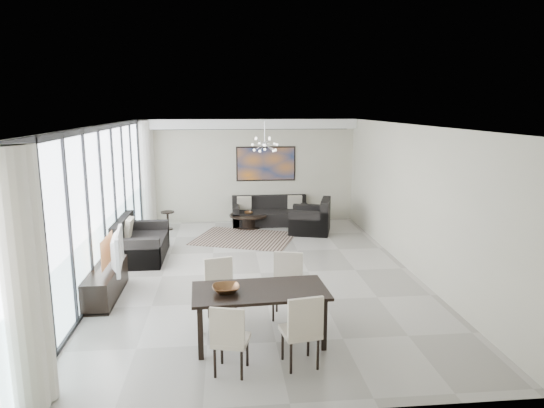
{
  "coord_description": "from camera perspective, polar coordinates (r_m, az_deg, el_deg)",
  "views": [
    {
      "loc": [
        -0.67,
        -9.12,
        3.25
      ],
      "look_at": [
        0.3,
        0.71,
        1.25
      ],
      "focal_mm": 32.0,
      "sensor_mm": 36.0,
      "label": 1
    }
  ],
  "objects": [
    {
      "name": "tv_console",
      "position": [
        8.94,
        -19.03,
        -8.78
      ],
      "size": [
        0.46,
        1.64,
        0.51
      ],
      "primitive_type": "cube",
      "color": "black",
      "rests_on": "floor"
    },
    {
      "name": "painting",
      "position": [
        13.73,
        -0.72,
        4.75
      ],
      "size": [
        1.68,
        0.04,
        0.98
      ],
      "primitive_type": "cube",
      "color": "#C1681A",
      "rests_on": "room_shell"
    },
    {
      "name": "dining_chair_ne",
      "position": [
        7.68,
        1.82,
        -8.95
      ],
      "size": [
        0.56,
        0.56,
        1.0
      ],
      "color": "beige",
      "rests_on": "floor"
    },
    {
      "name": "soffit",
      "position": [
        13.44,
        -2.82,
        9.38
      ],
      "size": [
        5.98,
        0.4,
        0.26
      ],
      "primitive_type": "cube",
      "color": "white",
      "rests_on": "room_shell"
    },
    {
      "name": "bowl_dining",
      "position": [
        6.69,
        -5.43,
        -9.91
      ],
      "size": [
        0.4,
        0.4,
        0.09
      ],
      "primitive_type": "imported",
      "rotation": [
        0.0,
        0.0,
        0.07
      ],
      "color": "brown",
      "rests_on": "dining_table"
    },
    {
      "name": "bowl_coffee",
      "position": [
        13.19,
        -2.78,
        -1.06
      ],
      "size": [
        0.26,
        0.26,
        0.07
      ],
      "primitive_type": "imported",
      "rotation": [
        0.0,
        0.0,
        0.12
      ],
      "color": "brown",
      "rests_on": "coffee_table"
    },
    {
      "name": "rug",
      "position": [
        12.17,
        -3.27,
        -4.04
      ],
      "size": [
        2.82,
        2.5,
        0.01
      ],
      "primitive_type": "cube",
      "rotation": [
        0.0,
        0.0,
        -0.35
      ],
      "color": "black",
      "rests_on": "floor"
    },
    {
      "name": "window_wall",
      "position": [
        9.54,
        -18.77,
        0.07
      ],
      "size": [
        0.37,
        8.95,
        2.9
      ],
      "color": "white",
      "rests_on": "floor"
    },
    {
      "name": "room_shell",
      "position": [
        9.36,
        1.42,
        0.36
      ],
      "size": [
        6.0,
        9.0,
        2.9
      ],
      "color": "#A8A39B",
      "rests_on": "ground"
    },
    {
      "name": "armchair",
      "position": [
        12.71,
        4.69,
        -2.0
      ],
      "size": [
        1.25,
        1.29,
        0.89
      ],
      "color": "black",
      "rests_on": "floor"
    },
    {
      "name": "dining_chair_nw",
      "position": [
        7.59,
        -6.1,
        -9.47
      ],
      "size": [
        0.53,
        0.53,
        0.96
      ],
      "color": "beige",
      "rests_on": "floor"
    },
    {
      "name": "dining_chair_sw",
      "position": [
        6.09,
        -5.05,
        -15.17
      ],
      "size": [
        0.52,
        0.52,
        0.92
      ],
      "color": "beige",
      "rests_on": "floor"
    },
    {
      "name": "dining_chair_se",
      "position": [
        6.21,
        3.63,
        -14.2
      ],
      "size": [
        0.52,
        0.52,
        0.98
      ],
      "color": "beige",
      "rests_on": "floor"
    },
    {
      "name": "sofa_main",
      "position": [
        13.58,
        -0.21,
        -1.28
      ],
      "size": [
        2.11,
        0.86,
        0.77
      ],
      "color": "black",
      "rests_on": "floor"
    },
    {
      "name": "loveseat",
      "position": [
        10.93,
        -15.38,
        -4.62
      ],
      "size": [
        1.0,
        1.78,
        0.89
      ],
      "color": "black",
      "rests_on": "floor"
    },
    {
      "name": "chandelier",
      "position": [
        11.69,
        -0.87,
        7.03
      ],
      "size": [
        0.66,
        0.66,
        0.71
      ],
      "color": "silver",
      "rests_on": "room_shell"
    },
    {
      "name": "television",
      "position": [
        8.71,
        -18.27,
        -5.23
      ],
      "size": [
        0.31,
        1.15,
        0.65
      ],
      "primitive_type": "imported",
      "rotation": [
        0.0,
        0.0,
        1.71
      ],
      "color": "gray",
      "rests_on": "tv_console"
    },
    {
      "name": "side_table",
      "position": [
        13.25,
        -12.17,
        -1.57
      ],
      "size": [
        0.36,
        0.36,
        0.49
      ],
      "color": "black",
      "rests_on": "floor"
    },
    {
      "name": "coffee_table",
      "position": [
        13.22,
        -2.79,
        -1.9
      ],
      "size": [
        1.03,
        1.03,
        0.36
      ],
      "color": "black",
      "rests_on": "floor"
    },
    {
      "name": "dining_table",
      "position": [
        6.8,
        -1.43,
        -10.7
      ],
      "size": [
        1.9,
        1.02,
        0.77
      ],
      "color": "black",
      "rests_on": "floor"
    }
  ]
}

